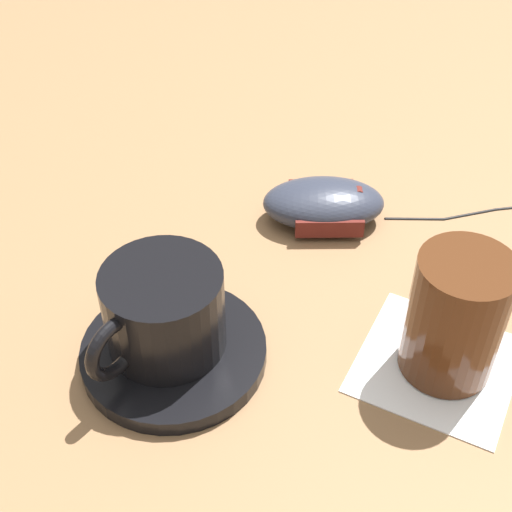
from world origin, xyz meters
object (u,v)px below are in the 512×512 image
at_px(saucer, 174,352).
at_px(computer_mouse, 324,203).
at_px(drinking_glass, 456,317).
at_px(coffee_cup, 162,312).

bearing_deg(saucer, computer_mouse, 68.11).
bearing_deg(drinking_glass, saucer, -167.20).
relative_size(computer_mouse, drinking_glass, 1.24).
bearing_deg(saucer, drinking_glass, 12.80).
xyz_separation_m(coffee_cup, drinking_glass, (0.21, 0.04, 0.01)).
relative_size(coffee_cup, computer_mouse, 0.92).
bearing_deg(coffee_cup, drinking_glass, 11.91).
xyz_separation_m(saucer, drinking_glass, (0.20, 0.05, 0.05)).
height_order(computer_mouse, drinking_glass, drinking_glass).
xyz_separation_m(saucer, coffee_cup, (-0.01, 0.00, 0.04)).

